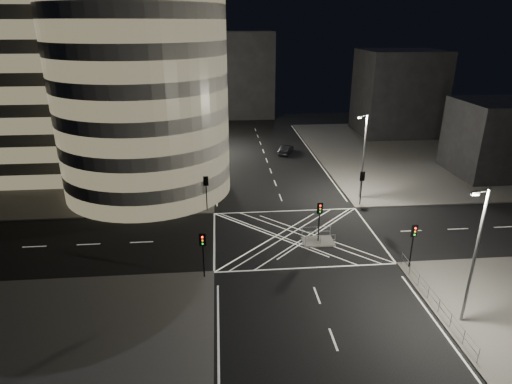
{
  "coord_description": "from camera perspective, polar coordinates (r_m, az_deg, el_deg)",
  "views": [
    {
      "loc": [
        -7.22,
        -37.41,
        19.86
      ],
      "look_at": [
        -3.48,
        4.59,
        3.0
      ],
      "focal_mm": 30.0,
      "sensor_mm": 36.0,
      "label": 1
    }
  ],
  "objects": [
    {
      "name": "tree_d",
      "position": [
        66.06,
        -7.92,
        9.09
      ],
      "size": [
        5.24,
        5.24,
        8.44
      ],
      "color": "black",
      "rests_on": "sidewalk_far_left"
    },
    {
      "name": "railing_island_north",
      "position": [
        42.51,
        8.03,
        -5.23
      ],
      "size": [
        2.8,
        0.06,
        1.1
      ],
      "primitive_type": "cube",
      "color": "slate",
      "rests_on": "central_island"
    },
    {
      "name": "traffic_signal_fl",
      "position": [
        47.37,
        -6.67,
        0.68
      ],
      "size": [
        0.55,
        0.22,
        4.0
      ],
      "color": "black",
      "rests_on": "sidewalk_far_left"
    },
    {
      "name": "tree_e",
      "position": [
        72.19,
        -7.67,
        9.13
      ],
      "size": [
        4.26,
        4.26,
        6.58
      ],
      "color": "black",
      "rests_on": "sidewalk_far_left"
    },
    {
      "name": "railing_near_right",
      "position": [
        35.3,
        22.6,
        -13.0
      ],
      "size": [
        0.06,
        11.7,
        1.1
      ],
      "primitive_type": "cube",
      "color": "slate",
      "rests_on": "sidewalk_near_right"
    },
    {
      "name": "railing_island_south",
      "position": [
        40.96,
        8.58,
        -6.37
      ],
      "size": [
        2.8,
        0.06,
        1.1
      ],
      "primitive_type": "cube",
      "color": "slate",
      "rests_on": "central_island"
    },
    {
      "name": "street_lamp_right_near",
      "position": [
        32.1,
        27.11,
        -7.32
      ],
      "size": [
        1.25,
        0.25,
        10.0
      ],
      "color": "slate",
      "rests_on": "sidewalk_near_right"
    },
    {
      "name": "central_island",
      "position": [
        42.02,
        8.26,
        -6.54
      ],
      "size": [
        3.0,
        2.0,
        0.15
      ],
      "primitive_type": "cube",
      "color": "slate",
      "rests_on": "ground"
    },
    {
      "name": "tree_c",
      "position": [
        60.36,
        -8.12,
        7.33
      ],
      "size": [
        4.11,
        4.11,
        7.23
      ],
      "color": "black",
      "rests_on": "sidewalk_far_left"
    },
    {
      "name": "sidewalk_far_left",
      "position": [
        70.81,
        -22.83,
        3.83
      ],
      "size": [
        42.0,
        42.0,
        0.15
      ],
      "primitive_type": "cube",
      "color": "#595654",
      "rests_on": "ground"
    },
    {
      "name": "sidewalk_far_right",
      "position": [
        76.5,
        23.48,
        4.98
      ],
      "size": [
        42.0,
        42.0,
        0.15
      ],
      "primitive_type": "cube",
      "color": "#595654",
      "rests_on": "ground"
    },
    {
      "name": "office_block_rear",
      "position": [
        81.24,
        -16.09,
        14.83
      ],
      "size": [
        24.0,
        16.0,
        22.0
      ],
      "primitive_type": "cube",
      "color": "gray",
      "rests_on": "sidewalk_far_left"
    },
    {
      "name": "street_lamp_left_far",
      "position": [
        68.95,
        -6.92,
        9.65
      ],
      "size": [
        1.25,
        0.25,
        10.0
      ],
      "color": "slate",
      "rests_on": "sidewalk_far_left"
    },
    {
      "name": "building_right_far",
      "position": [
        85.12,
        18.39,
        12.47
      ],
      "size": [
        14.0,
        12.0,
        15.0
      ],
      "primitive_type": "cube",
      "color": "black",
      "rests_on": "sidewalk_far_right"
    },
    {
      "name": "traffic_signal_fr",
      "position": [
        49.98,
        13.93,
        1.31
      ],
      "size": [
        0.55,
        0.22,
        4.0
      ],
      "color": "black",
      "rests_on": "sidewalk_far_right"
    },
    {
      "name": "tree_a",
      "position": [
        49.15,
        -8.65,
        2.72
      ],
      "size": [
        3.75,
        3.75,
        6.02
      ],
      "color": "black",
      "rests_on": "sidewalk_far_left"
    },
    {
      "name": "traffic_signal_nl",
      "position": [
        35.02,
        -7.1,
        -7.33
      ],
      "size": [
        0.55,
        0.22,
        4.0
      ],
      "color": "black",
      "rests_on": "sidewalk_near_left"
    },
    {
      "name": "traffic_signal_nr",
      "position": [
        38.48,
        20.23,
        -5.8
      ],
      "size": [
        0.55,
        0.22,
        4.0
      ],
      "color": "black",
      "rests_on": "sidewalk_near_right"
    },
    {
      "name": "sedan",
      "position": [
        69.09,
        4.0,
        5.67
      ],
      "size": [
        3.2,
        4.7,
        1.47
      ],
      "primitive_type": "imported",
      "rotation": [
        0.0,
        0.0,
        2.73
      ],
      "color": "black",
      "rests_on": "ground"
    },
    {
      "name": "ground",
      "position": [
        42.96,
        5.19,
        -5.84
      ],
      "size": [
        120.0,
        120.0,
        0.0
      ],
      "primitive_type": "plane",
      "color": "black",
      "rests_on": "ground"
    },
    {
      "name": "building_right_near",
      "position": [
        66.74,
        29.17,
        6.29
      ],
      "size": [
        10.0,
        10.0,
        10.0
      ],
      "primitive_type": "cube",
      "color": "black",
      "rests_on": "sidewalk_far_right"
    },
    {
      "name": "traffic_signal_island",
      "position": [
        40.76,
        8.47,
        -3.03
      ],
      "size": [
        0.55,
        0.22,
        4.0
      ],
      "color": "black",
      "rests_on": "central_island"
    },
    {
      "name": "office_tower_curved",
      "position": [
        58.2,
        -19.03,
        13.54
      ],
      "size": [
        30.0,
        29.0,
        27.2
      ],
      "color": "gray",
      "rests_on": "sidewalk_far_left"
    },
    {
      "name": "street_lamp_left_near",
      "position": [
        51.49,
        -7.39,
        5.46
      ],
      "size": [
        1.25,
        0.25,
        10.0
      ],
      "color": "slate",
      "rests_on": "sidewalk_far_left"
    },
    {
      "name": "building_far_end",
      "position": [
        96.08,
        -3.25,
        15.27
      ],
      "size": [
        18.0,
        8.0,
        18.0
      ],
      "primitive_type": "cube",
      "color": "black",
      "rests_on": "ground"
    },
    {
      "name": "street_lamp_right_far",
      "position": [
        51.34,
        14.11,
        4.93
      ],
      "size": [
        1.25,
        0.25,
        10.0
      ],
      "color": "slate",
      "rests_on": "sidewalk_far_right"
    },
    {
      "name": "tree_b",
      "position": [
        54.56,
        -8.39,
        5.79
      ],
      "size": [
        4.31,
        4.31,
        7.38
      ],
      "color": "black",
      "rests_on": "sidewalk_far_left"
    }
  ]
}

